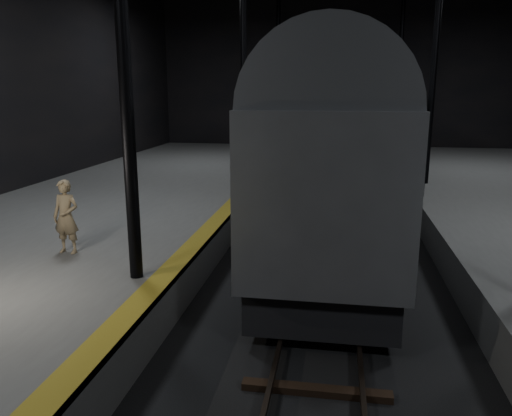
# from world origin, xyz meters

# --- Properties ---
(ground) EXTENTS (44.00, 44.00, 0.00)m
(ground) POSITION_xyz_m (0.00, 0.00, 0.00)
(ground) COLOR black
(ground) RESTS_ON ground
(platform_left) EXTENTS (9.00, 43.80, 1.00)m
(platform_left) POSITION_xyz_m (-7.50, 0.00, 0.50)
(platform_left) COLOR #555552
(platform_left) RESTS_ON ground
(tactile_strip) EXTENTS (0.50, 43.80, 0.01)m
(tactile_strip) POSITION_xyz_m (-3.25, 0.00, 1.00)
(tactile_strip) COLOR olive
(tactile_strip) RESTS_ON platform_left
(track) EXTENTS (2.40, 43.00, 0.24)m
(track) POSITION_xyz_m (0.00, 0.00, 0.07)
(track) COLOR #3F3328
(track) RESTS_ON ground
(train) EXTENTS (3.26, 21.82, 5.83)m
(train) POSITION_xyz_m (-0.00, 5.89, 3.25)
(train) COLOR gray
(train) RESTS_ON ground
(woman) EXTENTS (0.66, 0.46, 1.74)m
(woman) POSITION_xyz_m (-5.99, -2.78, 1.87)
(woman) COLOR #96805C
(woman) RESTS_ON platform_left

